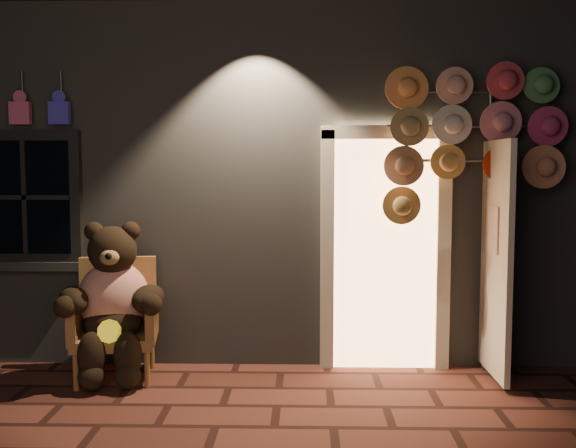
{
  "coord_description": "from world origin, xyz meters",
  "views": [
    {
      "loc": [
        0.63,
        -4.59,
        1.84
      ],
      "look_at": [
        0.49,
        1.0,
        1.35
      ],
      "focal_mm": 42.0,
      "sensor_mm": 36.0,
      "label": 1
    }
  ],
  "objects": [
    {
      "name": "ground",
      "position": [
        0.0,
        0.0,
        0.0
      ],
      "size": [
        60.0,
        60.0,
        0.0
      ],
      "primitive_type": "plane",
      "color": "brown",
      "rests_on": "ground"
    },
    {
      "name": "shop_building",
      "position": [
        0.0,
        3.99,
        1.74
      ],
      "size": [
        7.3,
        5.95,
        3.51
      ],
      "color": "slate",
      "rests_on": "ground"
    },
    {
      "name": "wicker_armchair",
      "position": [
        -1.01,
        1.13,
        0.51
      ],
      "size": [
        0.79,
        0.73,
        1.02
      ],
      "rotation": [
        0.0,
        0.0,
        0.15
      ],
      "color": "#A06E3D",
      "rests_on": "ground"
    },
    {
      "name": "teddy_bear",
      "position": [
        -1.0,
        1.0,
        0.69
      ],
      "size": [
        0.96,
        0.81,
        1.34
      ],
      "rotation": [
        0.0,
        0.0,
        0.15
      ],
      "color": "red",
      "rests_on": "ground"
    },
    {
      "name": "hat_rack",
      "position": [
        2.05,
        1.28,
        2.1
      ],
      "size": [
        1.52,
        0.22,
        2.69
      ],
      "color": "#59595E",
      "rests_on": "ground"
    }
  ]
}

